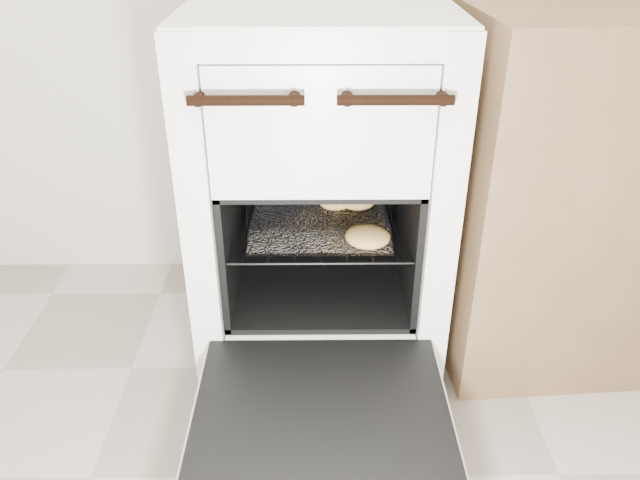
# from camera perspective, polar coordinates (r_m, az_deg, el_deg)

# --- Properties ---
(stove) EXTENTS (0.57, 0.64, 0.88)m
(stove) POSITION_cam_1_polar(r_m,az_deg,el_deg) (1.54, -0.04, 4.08)
(stove) COLOR white
(stove) RESTS_ON ground
(oven_door) EXTENTS (0.51, 0.40, 0.04)m
(oven_door) POSITION_cam_1_polar(r_m,az_deg,el_deg) (1.28, 0.13, -15.11)
(oven_door) COLOR black
(oven_door) RESTS_ON stove
(oven_rack) EXTENTS (0.42, 0.40, 0.01)m
(oven_rack) POSITION_cam_1_polar(r_m,az_deg,el_deg) (1.51, -0.02, 1.61)
(oven_rack) COLOR black
(oven_rack) RESTS_ON stove
(foil_sheet) EXTENTS (0.32, 0.29, 0.01)m
(foil_sheet) POSITION_cam_1_polar(r_m,az_deg,el_deg) (1.49, -0.02, 1.47)
(foil_sheet) COLOR white
(foil_sheet) RESTS_ON oven_rack
(baked_rolls) EXTENTS (0.19, 0.31, 0.04)m
(baked_rolls) POSITION_cam_1_polar(r_m,az_deg,el_deg) (1.48, 3.24, 2.31)
(baked_rolls) COLOR #E3B75B
(baked_rolls) RESTS_ON foil_sheet
(counter) EXTENTS (0.91, 0.64, 0.88)m
(counter) POSITION_cam_1_polar(r_m,az_deg,el_deg) (1.76, 25.34, 4.83)
(counter) COLOR brown
(counter) RESTS_ON ground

